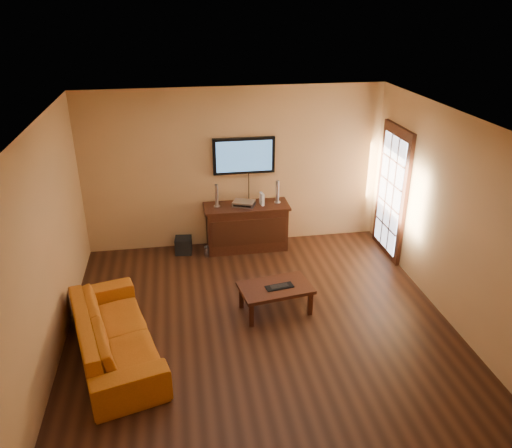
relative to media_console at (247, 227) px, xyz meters
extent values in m
plane|color=black|center=(-0.15, -2.22, -0.40)|extent=(5.00, 5.00, 0.00)
plane|color=tan|center=(-0.15, 0.28, 0.95)|extent=(5.00, 0.00, 5.00)
plane|color=tan|center=(-2.65, -2.22, 0.95)|extent=(0.00, 5.00, 5.00)
plane|color=tan|center=(2.35, -2.22, 0.95)|extent=(0.00, 5.00, 5.00)
plane|color=white|center=(-0.15, -2.22, 2.30)|extent=(5.00, 5.00, 0.00)
cube|color=black|center=(2.31, -0.52, 0.65)|extent=(0.06, 1.02, 2.22)
cube|color=white|center=(2.27, -0.52, 0.65)|extent=(0.01, 0.79, 1.89)
cube|color=black|center=(0.00, 0.01, -0.02)|extent=(1.34, 0.50, 0.75)
cube|color=black|center=(0.00, -0.25, 0.01)|extent=(1.23, 0.02, 0.45)
cube|color=black|center=(0.00, 0.01, 0.37)|extent=(1.42, 0.54, 0.04)
cube|color=black|center=(0.00, 0.23, 1.18)|extent=(1.03, 0.07, 0.61)
cube|color=teal|center=(0.00, 0.19, 1.18)|extent=(0.92, 0.01, 0.52)
cube|color=black|center=(0.11, -1.95, -0.03)|extent=(1.04, 0.72, 0.05)
cube|color=black|center=(-0.27, -2.24, -0.23)|extent=(0.06, 0.06, 0.34)
cube|color=black|center=(0.56, -2.11, -0.23)|extent=(0.06, 0.06, 0.34)
cube|color=black|center=(-0.35, -1.79, -0.23)|extent=(0.06, 0.06, 0.34)
cube|color=black|center=(0.49, -1.66, -0.23)|extent=(0.06, 0.06, 0.34)
imported|color=#B95F14|center=(-1.97, -2.53, 0.01)|extent=(1.13, 2.19, 0.82)
cylinder|color=silver|center=(-0.49, 0.04, 0.40)|extent=(0.10, 0.10, 0.02)
cylinder|color=silver|center=(-0.49, 0.04, 0.59)|extent=(0.06, 0.06, 0.37)
cylinder|color=silver|center=(0.54, 0.04, 0.40)|extent=(0.11, 0.11, 0.02)
cylinder|color=silver|center=(0.54, 0.04, 0.59)|extent=(0.06, 0.06, 0.37)
cube|color=silver|center=(-0.04, 0.00, 0.43)|extent=(0.42, 0.37, 0.08)
cube|color=white|center=(0.26, -0.01, 0.50)|extent=(0.07, 0.16, 0.21)
cube|color=black|center=(-1.08, 0.00, -0.26)|extent=(0.30, 0.30, 0.27)
cylinder|color=white|center=(-0.71, -0.22, -0.31)|extent=(0.07, 0.07, 0.18)
sphere|color=white|center=(-0.71, -0.22, -0.21)|extent=(0.04, 0.04, 0.04)
cube|color=black|center=(0.15, -1.98, 0.00)|extent=(0.40, 0.20, 0.02)
cube|color=black|center=(0.15, -1.98, 0.02)|extent=(0.26, 0.14, 0.01)
camera|label=1|loc=(-1.11, -7.60, 3.58)|focal=35.00mm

